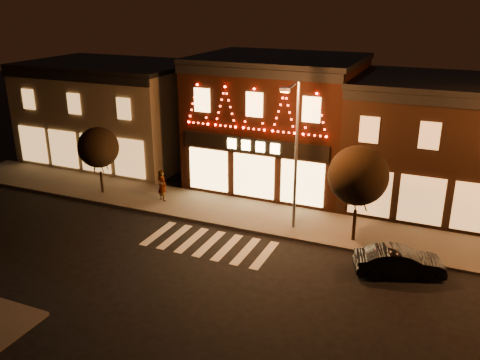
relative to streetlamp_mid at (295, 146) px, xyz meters
The scene contains 10 objects.
ground 9.13m from the streetlamp_mid, 115.31° to the right, with size 120.00×120.00×0.00m, color black.
sidewalk_far 4.90m from the streetlamp_mid, 145.77° to the left, with size 44.00×4.00×0.15m, color #47423D.
building_left 17.78m from the streetlamp_mid, 157.09° to the left, with size 12.20×8.28×7.30m.
building_pulp 7.68m from the streetlamp_mid, 115.91° to the left, with size 10.20×8.34×8.30m.
building_right_a 9.30m from the streetlamp_mid, 48.33° to the left, with size 9.20×8.28×7.50m.
streetlamp_mid is the anchor object (origin of this frame).
tree_left 12.68m from the streetlamp_mid, behind, with size 2.50×2.50×4.19m.
tree_right 3.46m from the streetlamp_mid, ahead, with size 2.95×2.95×4.93m.
dark_sedan 7.48m from the streetlamp_mid, 22.77° to the right, with size 1.37×3.93×1.30m, color black.
pedestrian 9.16m from the streetlamp_mid, behind, with size 0.70×0.46×1.91m, color gray.
Camera 1 is at (10.67, -16.67, 11.86)m, focal length 38.30 mm.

